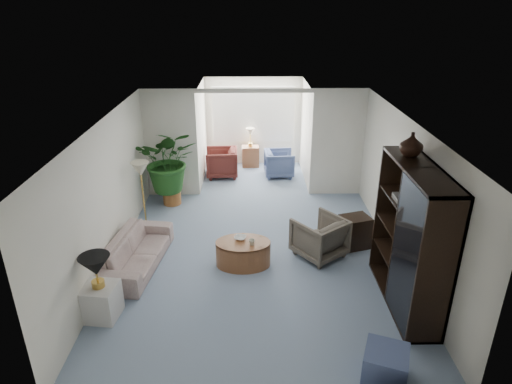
{
  "coord_description": "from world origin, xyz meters",
  "views": [
    {
      "loc": [
        -0.11,
        -6.72,
        4.29
      ],
      "look_at": [
        0.0,
        0.6,
        1.1
      ],
      "focal_mm": 31.27,
      "sensor_mm": 36.0,
      "label": 1
    }
  ],
  "objects_px": {
    "ottoman": "(385,364)",
    "end_table": "(101,302)",
    "coffee_table": "(243,253)",
    "sunroom_table": "(250,156)",
    "wingback_chair": "(319,237)",
    "framed_picture": "(410,174)",
    "plant_pot": "(172,197)",
    "sofa": "(136,252)",
    "table_lamp": "(95,266)",
    "cabinet_urn": "(412,144)",
    "coffee_bowl": "(240,238)",
    "floor_lamp": "(140,169)",
    "entertainment_cabinet": "(411,238)",
    "sunroom_chair_blue": "(279,163)",
    "sunroom_chair_maroon": "(222,163)",
    "side_table_dark": "(354,232)",
    "coffee_cup": "(252,242)"
  },
  "relations": [
    {
      "from": "coffee_table",
      "to": "wingback_chair",
      "type": "bearing_deg",
      "value": 12.18
    },
    {
      "from": "wingback_chair",
      "to": "cabinet_urn",
      "type": "height_order",
      "value": "cabinet_urn"
    },
    {
      "from": "ottoman",
      "to": "plant_pot",
      "type": "height_order",
      "value": "ottoman"
    },
    {
      "from": "wingback_chair",
      "to": "floor_lamp",
      "type": "bearing_deg",
      "value": -56.38
    },
    {
      "from": "table_lamp",
      "to": "sofa",
      "type": "bearing_deg",
      "value": 81.57
    },
    {
      "from": "framed_picture",
      "to": "plant_pot",
      "type": "distance_m",
      "value": 5.28
    },
    {
      "from": "coffee_table",
      "to": "sunroom_chair_blue",
      "type": "distance_m",
      "value": 4.35
    },
    {
      "from": "coffee_cup",
      "to": "plant_pot",
      "type": "height_order",
      "value": "coffee_cup"
    },
    {
      "from": "cabinet_urn",
      "to": "sunroom_table",
      "type": "distance_m",
      "value": 6.35
    },
    {
      "from": "cabinet_urn",
      "to": "wingback_chair",
      "type": "bearing_deg",
      "value": 143.0
    },
    {
      "from": "ottoman",
      "to": "end_table",
      "type": "bearing_deg",
      "value": 162.36
    },
    {
      "from": "coffee_bowl",
      "to": "wingback_chair",
      "type": "bearing_deg",
      "value": 7.82
    },
    {
      "from": "framed_picture",
      "to": "coffee_table",
      "type": "height_order",
      "value": "framed_picture"
    },
    {
      "from": "wingback_chair",
      "to": "end_table",
      "type": "bearing_deg",
      "value": -11.4
    },
    {
      "from": "wingback_chair",
      "to": "ottoman",
      "type": "relative_size",
      "value": 1.59
    },
    {
      "from": "plant_pot",
      "to": "sunroom_chair_blue",
      "type": "distance_m",
      "value": 3.05
    },
    {
      "from": "entertainment_cabinet",
      "to": "sunroom_chair_maroon",
      "type": "relative_size",
      "value": 2.69
    },
    {
      "from": "coffee_table",
      "to": "sunroom_table",
      "type": "bearing_deg",
      "value": 88.36
    },
    {
      "from": "entertainment_cabinet",
      "to": "cabinet_urn",
      "type": "relative_size",
      "value": 6.25
    },
    {
      "from": "sunroom_table",
      "to": "sunroom_chair_maroon",
      "type": "bearing_deg",
      "value": -135.0
    },
    {
      "from": "coffee_cup",
      "to": "ottoman",
      "type": "relative_size",
      "value": 0.21
    },
    {
      "from": "framed_picture",
      "to": "plant_pot",
      "type": "relative_size",
      "value": 1.25
    },
    {
      "from": "wingback_chair",
      "to": "sunroom_chair_maroon",
      "type": "height_order",
      "value": "wingback_chair"
    },
    {
      "from": "coffee_bowl",
      "to": "sunroom_chair_blue",
      "type": "xyz_separation_m",
      "value": [
        0.94,
        4.15,
        -0.14
      ]
    },
    {
      "from": "cabinet_urn",
      "to": "sunroom_chair_maroon",
      "type": "bearing_deg",
      "value": 122.68
    },
    {
      "from": "sunroom_chair_blue",
      "to": "sunroom_table",
      "type": "height_order",
      "value": "sunroom_chair_blue"
    },
    {
      "from": "sofa",
      "to": "sunroom_table",
      "type": "height_order",
      "value": "sunroom_table"
    },
    {
      "from": "coffee_table",
      "to": "side_table_dark",
      "type": "relative_size",
      "value": 1.55
    },
    {
      "from": "ottoman",
      "to": "table_lamp",
      "type": "bearing_deg",
      "value": 162.36
    },
    {
      "from": "floor_lamp",
      "to": "sunroom_chair_maroon",
      "type": "bearing_deg",
      "value": 63.51
    },
    {
      "from": "sunroom_chair_blue",
      "to": "sunroom_chair_maroon",
      "type": "distance_m",
      "value": 1.5
    },
    {
      "from": "coffee_table",
      "to": "ottoman",
      "type": "xyz_separation_m",
      "value": [
        1.76,
        -2.57,
        -0.02
      ]
    },
    {
      "from": "floor_lamp",
      "to": "coffee_table",
      "type": "height_order",
      "value": "floor_lamp"
    },
    {
      "from": "wingback_chair",
      "to": "entertainment_cabinet",
      "type": "height_order",
      "value": "entertainment_cabinet"
    },
    {
      "from": "coffee_cup",
      "to": "entertainment_cabinet",
      "type": "relative_size",
      "value": 0.05
    },
    {
      "from": "floor_lamp",
      "to": "coffee_cup",
      "type": "bearing_deg",
      "value": -35.94
    },
    {
      "from": "sunroom_chair_maroon",
      "to": "end_table",
      "type": "bearing_deg",
      "value": -17.19
    },
    {
      "from": "sofa",
      "to": "table_lamp",
      "type": "height_order",
      "value": "table_lamp"
    },
    {
      "from": "cabinet_urn",
      "to": "sunroom_chair_maroon",
      "type": "height_order",
      "value": "cabinet_urn"
    },
    {
      "from": "coffee_table",
      "to": "sunroom_table",
      "type": "xyz_separation_m",
      "value": [
        0.14,
        5.0,
        0.06
      ]
    },
    {
      "from": "coffee_table",
      "to": "entertainment_cabinet",
      "type": "height_order",
      "value": "entertainment_cabinet"
    },
    {
      "from": "ottoman",
      "to": "sunroom_table",
      "type": "bearing_deg",
      "value": 102.05
    },
    {
      "from": "framed_picture",
      "to": "ottoman",
      "type": "height_order",
      "value": "framed_picture"
    },
    {
      "from": "end_table",
      "to": "coffee_bowl",
      "type": "bearing_deg",
      "value": 36.24
    },
    {
      "from": "coffee_bowl",
      "to": "plant_pot",
      "type": "bearing_deg",
      "value": 122.93
    },
    {
      "from": "plant_pot",
      "to": "sunroom_table",
      "type": "height_order",
      "value": "sunroom_table"
    },
    {
      "from": "ottoman",
      "to": "sunroom_chair_maroon",
      "type": "distance_m",
      "value": 7.22
    },
    {
      "from": "table_lamp",
      "to": "sunroom_chair_blue",
      "type": "xyz_separation_m",
      "value": [
        2.93,
        5.61,
        -0.53
      ]
    },
    {
      "from": "end_table",
      "to": "ottoman",
      "type": "height_order",
      "value": "end_table"
    },
    {
      "from": "coffee_bowl",
      "to": "sunroom_table",
      "type": "relative_size",
      "value": 0.36
    }
  ]
}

